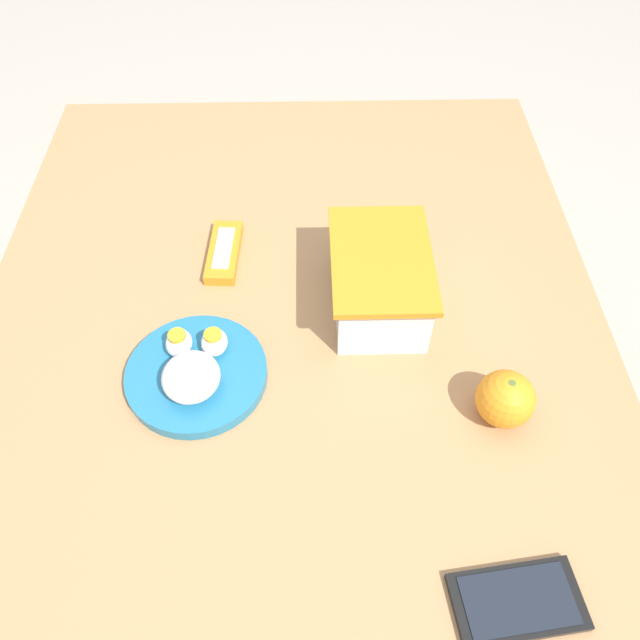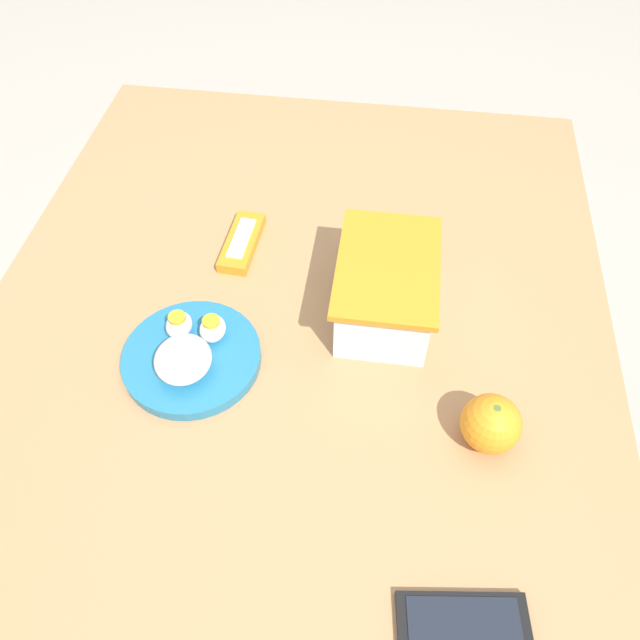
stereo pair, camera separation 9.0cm
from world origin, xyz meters
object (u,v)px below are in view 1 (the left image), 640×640
Objects in this scene: cell_phone at (517,602)px; rice_plate at (195,372)px; food_container at (379,283)px; orange_fruit at (505,399)px; candy_bar at (224,252)px.

rice_plate is at bearing -128.39° from cell_phone.
cell_phone is at bearing 15.19° from food_container.
food_container is at bearing 117.45° from rice_plate.
orange_fruit is 0.51× the size of cell_phone.
orange_fruit is 0.57× the size of candy_bar.
orange_fruit is at bearing 81.12° from rice_plate.
orange_fruit reaches higher than candy_bar.
orange_fruit reaches higher than cell_phone.
rice_plate is 1.46× the size of candy_bar.
cell_phone is (0.55, 0.36, -0.00)m from candy_bar.
candy_bar reaches higher than cell_phone.
food_container is at bearing -164.81° from cell_phone.
food_container is 1.41× the size of cell_phone.
food_container is 0.46m from cell_phone.
food_container reaches higher than rice_plate.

